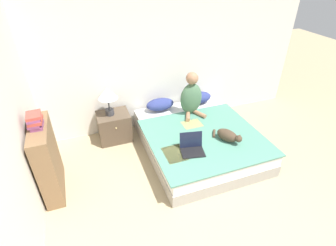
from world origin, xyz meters
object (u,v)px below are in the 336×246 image
at_px(nightstand, 114,126).
at_px(bookshelf, 48,160).
at_px(book_stack_top, 35,121).
at_px(table_lamp, 107,95).
at_px(pillow_near, 160,104).
at_px(person_sitting, 191,96).
at_px(cat_tabby, 228,136).
at_px(bed, 199,140).
at_px(pillow_far, 198,98).
at_px(laptop_open, 192,148).

distance_m(nightstand, bookshelf, 1.36).
bearing_deg(book_stack_top, table_lamp, 42.77).
height_order(pillow_near, nightstand, pillow_near).
bearing_deg(pillow_near, nightstand, -176.48).
bearing_deg(pillow_near, person_sitting, -33.82).
bearing_deg(book_stack_top, bookshelf, -127.47).
bearing_deg(pillow_near, cat_tabby, -62.44).
height_order(nightstand, bookshelf, bookshelf).
relative_size(bed, bookshelf, 1.95).
distance_m(nightstand, table_lamp, 0.61).
relative_size(pillow_far, nightstand, 0.94).
distance_m(bed, person_sitting, 0.75).
height_order(bookshelf, book_stack_top, book_stack_top).
bearing_deg(book_stack_top, nightstand, 41.53).
bearing_deg(cat_tabby, pillow_far, 146.08).
xyz_separation_m(bed, table_lamp, (-1.28, 0.78, 0.67)).
height_order(table_lamp, bookshelf, bookshelf).
height_order(cat_tabby, bookshelf, bookshelf).
distance_m(bed, pillow_far, 0.96).
xyz_separation_m(pillow_near, pillow_far, (0.75, 0.00, 0.00)).
distance_m(cat_tabby, laptop_open, 0.61).
distance_m(bed, table_lamp, 1.64).
height_order(pillow_near, book_stack_top, book_stack_top).
distance_m(pillow_far, person_sitting, 0.48).
relative_size(cat_tabby, table_lamp, 1.02).
xyz_separation_m(cat_tabby, table_lamp, (-1.55, 1.19, 0.38)).
bearing_deg(bookshelf, cat_tabby, -6.88).
xyz_separation_m(pillow_far, laptop_open, (-0.71, -1.28, -0.05)).
bearing_deg(person_sitting, cat_tabby, -78.61).
xyz_separation_m(bed, person_sitting, (0.08, 0.53, 0.53)).
height_order(pillow_near, laptop_open, laptop_open).
relative_size(bed, person_sitting, 2.65).
xyz_separation_m(cat_tabby, nightstand, (-1.51, 1.19, -0.23)).
distance_m(pillow_far, bookshelf, 2.77).
bearing_deg(bookshelf, book_stack_top, 52.53).
bearing_deg(cat_tabby, person_sitting, 162.36).
xyz_separation_m(pillow_near, person_sitting, (0.46, -0.31, 0.23)).
xyz_separation_m(pillow_near, laptop_open, (0.04, -1.28, -0.05)).
relative_size(laptop_open, book_stack_top, 1.65).
bearing_deg(nightstand, table_lamp, 177.40).
bearing_deg(book_stack_top, laptop_open, -10.16).
bearing_deg(person_sitting, pillow_far, 46.33).
bearing_deg(table_lamp, cat_tabby, -37.55).
bearing_deg(bed, nightstand, 147.63).
bearing_deg(pillow_near, pillow_far, 0.00).
height_order(pillow_far, cat_tabby, pillow_far).
distance_m(pillow_near, book_stack_top, 2.17).
distance_m(pillow_near, person_sitting, 0.60).
relative_size(bookshelf, book_stack_top, 4.49).
bearing_deg(person_sitting, bookshelf, -164.79).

